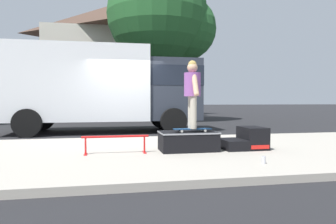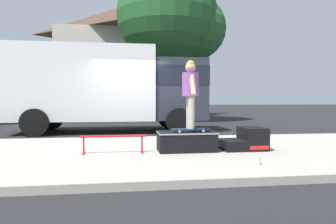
# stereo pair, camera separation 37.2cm
# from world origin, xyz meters

# --- Properties ---
(ground_plane) EXTENTS (140.00, 140.00, 0.00)m
(ground_plane) POSITION_xyz_m (0.00, 0.00, 0.00)
(ground_plane) COLOR black
(sidewalk_slab) EXTENTS (50.00, 5.00, 0.12)m
(sidewalk_slab) POSITION_xyz_m (0.00, -3.00, 0.06)
(sidewalk_slab) COLOR #A8A093
(sidewalk_slab) RESTS_ON ground
(skate_box) EXTENTS (1.18, 0.69, 0.39)m
(skate_box) POSITION_xyz_m (0.99, -3.18, 0.33)
(skate_box) COLOR black
(skate_box) RESTS_ON sidewalk_slab
(kicker_ramp) EXTENTS (0.91, 0.71, 0.47)m
(kicker_ramp) POSITION_xyz_m (2.28, -3.18, 0.31)
(kicker_ramp) COLOR black
(kicker_ramp) RESTS_ON sidewalk_slab
(grind_rail) EXTENTS (1.30, 0.28, 0.36)m
(grind_rail) POSITION_xyz_m (-0.50, -3.24, 0.38)
(grind_rail) COLOR red
(grind_rail) RESTS_ON sidewalk_slab
(skateboard) EXTENTS (0.79, 0.23, 0.07)m
(skateboard) POSITION_xyz_m (1.06, -3.22, 0.57)
(skateboard) COLOR navy
(skateboard) RESTS_ON skate_box
(skater_kid) EXTENTS (0.34, 0.72, 1.39)m
(skater_kid) POSITION_xyz_m (1.06, -3.22, 1.40)
(skater_kid) COLOR #B7AD99
(skater_kid) RESTS_ON skateboard
(soda_can) EXTENTS (0.07, 0.07, 0.13)m
(soda_can) POSITION_xyz_m (1.86, -4.71, 0.18)
(soda_can) COLOR silver
(soda_can) RESTS_ON sidewalk_slab
(box_truck) EXTENTS (6.91, 2.63, 3.05)m
(box_truck) POSITION_xyz_m (-0.73, 2.20, 1.70)
(box_truck) COLOR silver
(box_truck) RESTS_ON ground
(street_tree_main) EXTENTS (5.93, 5.39, 8.46)m
(street_tree_main) POSITION_xyz_m (2.40, 7.36, 5.60)
(street_tree_main) COLOR brown
(street_tree_main) RESTS_ON ground
(house_behind) EXTENTS (9.54, 8.23, 8.40)m
(house_behind) POSITION_xyz_m (-0.18, 14.89, 4.24)
(house_behind) COLOR beige
(house_behind) RESTS_ON ground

